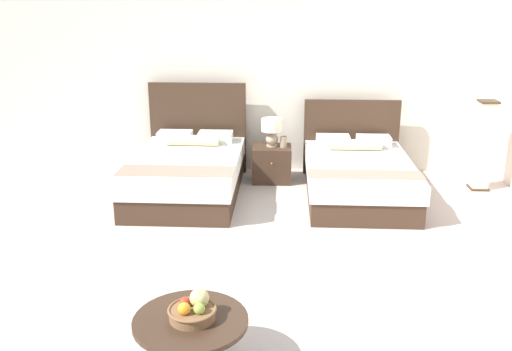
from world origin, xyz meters
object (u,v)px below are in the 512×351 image
bed_near_window (188,171)px  table_lamp (272,129)px  fruit_bowl (193,310)px  floor_lamp_corner (483,146)px  nightstand (272,164)px  vase (284,142)px  bed_near_corner (358,175)px  coffee_table (191,331)px

bed_near_window → table_lamp: size_ratio=5.58×
fruit_bowl → floor_lamp_corner: bearing=50.6°
nightstand → vase: vase is taller
table_lamp → fruit_bowl: table_lamp is taller
bed_near_window → fruit_bowl: bed_near_window is taller
nightstand → fruit_bowl: size_ratio=1.61×
bed_near_corner → floor_lamp_corner: size_ratio=1.75×
nightstand → floor_lamp_corner: 2.86m
fruit_bowl → floor_lamp_corner: 5.24m
nightstand → floor_lamp_corner: (2.83, -0.24, 0.36)m
table_lamp → nightstand: bearing=-90.0°
bed_near_corner → coffee_table: (-1.64, -3.71, 0.04)m
bed_near_window → floor_lamp_corner: 3.96m
table_lamp → vase: bearing=-20.2°
bed_near_corner → coffee_table: 4.05m
table_lamp → floor_lamp_corner: floor_lamp_corner is taller
floor_lamp_corner → table_lamp: bearing=174.8°
vase → coffee_table: 4.31m
vase → fruit_bowl: bearing=-98.8°
bed_near_window → floor_lamp_corner: bed_near_window is taller
table_lamp → fruit_bowl: bearing=-96.5°
nightstand → vase: bearing=-13.8°
nightstand → coffee_table: bearing=-96.8°
coffee_table → floor_lamp_corner: (3.34, 4.05, 0.28)m
bed_near_corner → table_lamp: bearing=151.9°
bed_near_window → coffee_table: 3.76m
bed_near_window → bed_near_corner: size_ratio=1.03×
bed_near_window → bed_near_corner: bearing=-0.2°
nightstand → vase: 0.37m
bed_near_corner → coffee_table: size_ratio=2.67×
table_lamp → coffee_table: bearing=-96.8°
nightstand → table_lamp: (-0.00, 0.02, 0.51)m
nightstand → fruit_bowl: 4.32m
coffee_table → table_lamp: bearing=83.2°
bed_near_corner → floor_lamp_corner: 1.76m
bed_near_corner → fruit_bowl: (-1.62, -3.70, 0.21)m
nightstand → fruit_bowl: (-0.49, -4.28, 0.24)m
bed_near_window → vase: bearing=23.0°
bed_near_corner → fruit_bowl: size_ratio=6.31×
bed_near_corner → floor_lamp_corner: floor_lamp_corner is taller
vase → coffee_table: bearing=-99.0°
fruit_bowl → bed_near_window: bearing=99.4°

